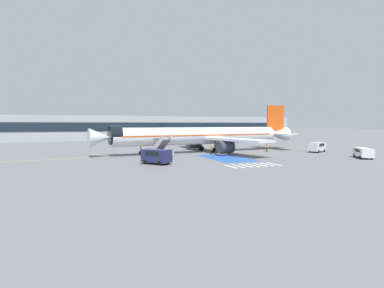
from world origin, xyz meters
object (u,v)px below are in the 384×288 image
object	(u,v)px
boarding_stairs_forward	(163,151)
service_van_1	(317,146)
ground_crew_1	(221,149)
traffic_cone_1	(261,151)
service_van_2	(156,155)
ground_crew_2	(211,149)
terminal_building	(145,128)
airliner	(203,136)
service_van_0	(363,152)
fuel_tanker	(192,138)
baggage_cart	(223,154)
traffic_cone_0	(255,153)
ground_crew_0	(267,147)

from	to	relation	value
boarding_stairs_forward	service_van_1	xyz separation A→B (m)	(32.48, -3.22, 0.23)
ground_crew_1	traffic_cone_1	xyz separation A→B (m)	(9.14, -0.52, -0.66)
service_van_2	ground_crew_2	size ratio (longest dim) A/B	2.85
terminal_building	ground_crew_2	bearing A→B (deg)	-90.31
airliner	service_van_1	bearing A→B (deg)	-116.81
service_van_2	ground_crew_1	world-z (taller)	service_van_2
traffic_cone_1	service_van_0	bearing A→B (deg)	-56.45
airliner	service_van_1	size ratio (longest dim) A/B	9.13
fuel_tanker	service_van_1	bearing A→B (deg)	-62.67
ground_crew_1	terminal_building	distance (m)	62.27
service_van_0	ground_crew_2	xyz separation A→B (m)	(-21.62, 15.49, -0.14)
baggage_cart	ground_crew_2	bearing A→B (deg)	-165.84
airliner	traffic_cone_0	world-z (taller)	airliner
service_van_1	ground_crew_2	size ratio (longest dim) A/B	3.08
service_van_0	baggage_cart	bearing A→B (deg)	0.72
service_van_1	traffic_cone_0	distance (m)	14.40
ground_crew_0	service_van_1	bearing A→B (deg)	37.13
service_van_0	traffic_cone_0	world-z (taller)	service_van_0
ground_crew_0	traffic_cone_1	xyz separation A→B (m)	(-1.68, -0.46, -0.77)
traffic_cone_0	ground_crew_0	bearing A→B (deg)	31.45
service_van_2	fuel_tanker	bearing A→B (deg)	23.92
baggage_cart	terminal_building	bearing A→B (deg)	166.73
traffic_cone_0	traffic_cone_1	world-z (taller)	traffic_cone_1
baggage_cart	traffic_cone_0	distance (m)	6.94
terminal_building	service_van_2	bearing A→B (deg)	-100.79
fuel_tanker	service_van_2	bearing A→B (deg)	-119.19
service_van_0	baggage_cart	size ratio (longest dim) A/B	1.88
traffic_cone_0	service_van_2	bearing A→B (deg)	-160.89
airliner	terminal_building	distance (m)	58.06
ground_crew_2	traffic_cone_0	size ratio (longest dim) A/B	3.54
service_van_1	traffic_cone_1	bearing A→B (deg)	46.60
boarding_stairs_forward	service_van_2	xyz separation A→B (m)	(-3.56, -9.34, 0.30)
boarding_stairs_forward	terminal_building	bearing A→B (deg)	75.06
boarding_stairs_forward	terminal_building	world-z (taller)	terminal_building
boarding_stairs_forward	service_van_1	size ratio (longest dim) A/B	1.07
service_van_1	fuel_tanker	bearing A→B (deg)	4.62
service_van_0	boarding_stairs_forward	bearing A→B (deg)	8.66
ground_crew_2	traffic_cone_0	world-z (taller)	ground_crew_2
boarding_stairs_forward	traffic_cone_0	world-z (taller)	boarding_stairs_forward
boarding_stairs_forward	ground_crew_2	size ratio (longest dim) A/B	3.31
boarding_stairs_forward	ground_crew_1	size ratio (longest dim) A/B	3.27
ground_crew_2	traffic_cone_0	xyz separation A→B (m)	(8.21, -2.65, -0.70)
baggage_cart	ground_crew_2	xyz separation A→B (m)	(-1.27, 2.37, 0.68)
service_van_0	traffic_cone_1	distance (m)	18.48
service_van_2	terminal_building	distance (m)	74.11
service_van_2	service_van_0	bearing A→B (deg)	-46.52
ground_crew_0	traffic_cone_0	xyz separation A→B (m)	(-4.90, -2.99, -0.83)
ground_crew_1	traffic_cone_1	bearing A→B (deg)	23.01
service_van_1	ground_crew_0	bearing A→B (deg)	41.10
service_van_0	traffic_cone_0	distance (m)	18.60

